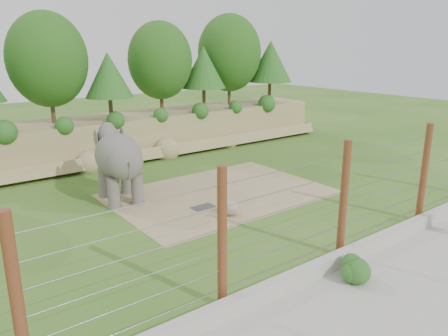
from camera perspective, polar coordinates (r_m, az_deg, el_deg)
ground at (r=18.46m, az=3.78°, el=-6.14°), size 90.00×90.00×0.00m
back_embankment at (r=28.32m, az=-12.39°, el=9.56°), size 30.00×5.52×8.77m
dirt_patch at (r=20.94m, az=-0.57°, el=-3.36°), size 10.00×7.00×0.02m
drain_grate at (r=19.20m, az=-2.74°, el=-5.12°), size 1.00×0.60×0.03m
elephant at (r=20.19m, az=-13.54°, el=0.24°), size 2.34×4.23×3.25m
stone_ball at (r=18.23m, az=0.86°, el=-5.18°), size 0.68×0.68×0.68m
retaining_wall at (r=15.29m, az=16.37°, el=-10.66°), size 26.00×0.35×0.50m
walkway at (r=14.48m, az=22.80°, el=-13.99°), size 26.00×4.00×0.01m
barrier_fence at (r=14.89m, az=15.35°, el=-3.99°), size 20.26×0.26×4.00m
walkway_shrub at (r=14.06m, az=16.51°, el=-12.41°), size 0.79×0.79×0.79m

